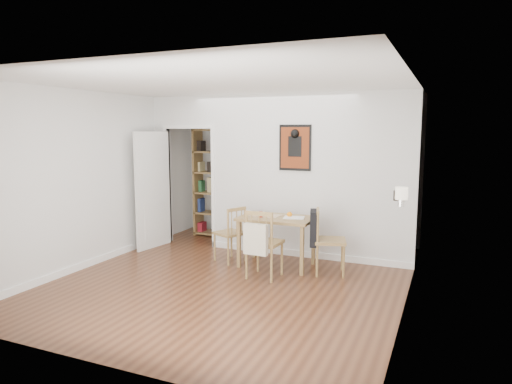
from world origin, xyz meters
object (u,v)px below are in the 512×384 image
at_px(chair_left, 230,234).
at_px(chair_right, 329,240).
at_px(notebook, 294,218).
at_px(orange_fruit, 290,214).
at_px(fireplace, 402,245).
at_px(ceramic_jar_a, 398,196).
at_px(mantel_lamp, 401,194).
at_px(chair_front, 264,243).
at_px(bookshelf, 217,183).
at_px(dining_table, 277,223).
at_px(ceramic_jar_b, 399,194).
at_px(red_glass, 260,214).

height_order(chair_left, chair_right, chair_right).
distance_m(chair_left, notebook, 1.07).
relative_size(orange_fruit, notebook, 0.27).
bearing_deg(fireplace, ceramic_jar_a, 137.25).
xyz_separation_m(mantel_lamp, ceramic_jar_a, (-0.08, 0.44, -0.08)).
distance_m(chair_left, chair_front, 0.95).
height_order(bookshelf, mantel_lamp, bookshelf).
distance_m(chair_left, chair_right, 1.57).
relative_size(fireplace, ceramic_jar_a, 10.02).
distance_m(chair_right, chair_front, 0.93).
height_order(notebook, ceramic_jar_a, ceramic_jar_a).
bearing_deg(mantel_lamp, chair_left, 162.91).
xyz_separation_m(chair_front, bookshelf, (-1.78, 1.99, 0.53)).
bearing_deg(dining_table, fireplace, -14.67).
bearing_deg(bookshelf, mantel_lamp, -32.14).
bearing_deg(ceramic_jar_b, chair_front, -167.23).
bearing_deg(ceramic_jar_b, fireplace, -72.77).
height_order(dining_table, mantel_lamp, mantel_lamp).
bearing_deg(ceramic_jar_b, ceramic_jar_a, -87.92).
distance_m(chair_right, orange_fruit, 0.71).
relative_size(chair_left, orange_fruit, 10.94).
height_order(dining_table, bookshelf, bookshelf).
height_order(chair_right, ceramic_jar_a, ceramic_jar_a).
bearing_deg(notebook, orange_fruit, 151.62).
xyz_separation_m(chair_right, ceramic_jar_a, (0.94, -0.34, 0.74)).
bearing_deg(chair_right, red_glass, -178.22).
xyz_separation_m(dining_table, fireplace, (1.83, -0.48, -0.04)).
bearing_deg(chair_right, orange_fruit, 168.04).
bearing_deg(chair_left, red_glass, -5.26).
distance_m(fireplace, notebook, 1.66).
distance_m(chair_left, bookshelf, 1.86).
relative_size(mantel_lamp, ceramic_jar_a, 1.79).
bearing_deg(red_glass, dining_table, 22.05).
distance_m(fireplace, ceramic_jar_b, 0.67).
bearing_deg(orange_fruit, bookshelf, 145.21).
relative_size(bookshelf, ceramic_jar_a, 16.58).
relative_size(red_glass, mantel_lamp, 0.39).
height_order(chair_left, red_glass, chair_left).
xyz_separation_m(chair_front, fireplace, (1.80, 0.09, 0.13)).
bearing_deg(chair_left, chair_right, -0.62).
relative_size(bookshelf, orange_fruit, 26.08).
bearing_deg(orange_fruit, chair_left, -172.84).
distance_m(chair_front, notebook, 0.70).
xyz_separation_m(orange_fruit, mantel_lamp, (1.66, -0.91, 0.51)).
relative_size(chair_left, fireplace, 0.69).
bearing_deg(notebook, bookshelf, 145.47).
relative_size(fireplace, ceramic_jar_b, 11.69).
xyz_separation_m(chair_left, ceramic_jar_b, (2.50, -0.14, 0.78)).
distance_m(red_glass, ceramic_jar_b, 2.01).
bearing_deg(bookshelf, ceramic_jar_a, -27.42).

